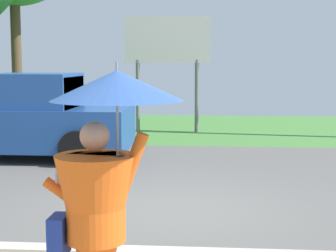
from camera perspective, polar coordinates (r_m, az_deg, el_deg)
name	(u,v)px	position (r m, az deg, el deg)	size (l,w,h in m)	color
ground_plane	(183,172)	(10.85, 1.60, -4.84)	(40.00, 22.00, 0.20)	#565451
monk_pedestrian	(101,203)	(4.08, -7.08, -8.06)	(1.06, 0.97, 2.13)	#E55B19
pickup_truck	(14,119)	(12.53, -15.83, 0.72)	(5.20, 2.28, 1.88)	#1E478C
roadside_billboard	(167,48)	(16.52, -0.09, 8.20)	(2.60, 0.12, 3.50)	slate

